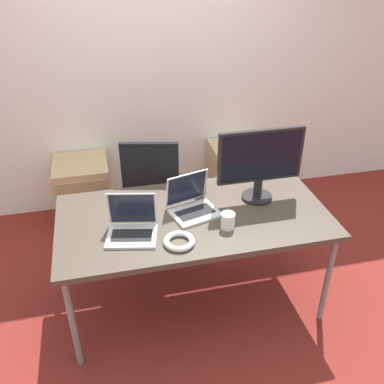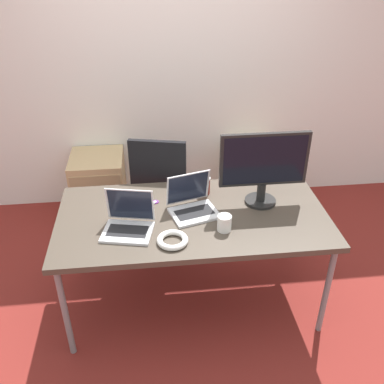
{
  "view_description": "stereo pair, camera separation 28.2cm",
  "coord_description": "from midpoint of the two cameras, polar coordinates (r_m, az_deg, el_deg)",
  "views": [
    {
      "loc": [
        -0.55,
        -2.31,
        2.38
      ],
      "look_at": [
        0.0,
        0.05,
        0.92
      ],
      "focal_mm": 40.0,
      "sensor_mm": 36.0,
      "label": 1
    },
    {
      "loc": [
        -0.27,
        -2.35,
        2.38
      ],
      "look_at": [
        0.0,
        0.05,
        0.92
      ],
      "focal_mm": 40.0,
      "sensor_mm": 36.0,
      "label": 2
    }
  ],
  "objects": [
    {
      "name": "laptop_right",
      "position": [
        2.87,
        -2.79,
        -1.73
      ],
      "size": [
        0.36,
        0.35,
        0.25
      ],
      "color": "silver",
      "rests_on": "desk"
    },
    {
      "name": "coffee_cup_brown",
      "position": [
        3.07,
        -1.41,
        0.89
      ],
      "size": [
        0.08,
        0.08,
        0.13
      ],
      "color": "maroon",
      "rests_on": "desk"
    },
    {
      "name": "wall_back",
      "position": [
        4.03,
        -7.06,
        15.46
      ],
      "size": [
        10.0,
        0.05,
        2.6
      ],
      "color": "white",
      "rests_on": "ground_plane"
    },
    {
      "name": "cable_coil",
      "position": [
        2.61,
        -4.83,
        -6.66
      ],
      "size": [
        0.19,
        0.19,
        0.04
      ],
      "color": "white",
      "rests_on": "desk"
    },
    {
      "name": "office_chair",
      "position": [
        3.68,
        -7.22,
        -1.75
      ],
      "size": [
        0.58,
        0.61,
        1.06
      ],
      "color": "#232326",
      "rests_on": "ground_plane"
    },
    {
      "name": "cabinet_right",
      "position": [
        4.28,
        3.94,
        2.26
      ],
      "size": [
        0.48,
        0.51,
        0.62
      ],
      "color": "tan",
      "rests_on": "ground_plane"
    },
    {
      "name": "cabinet_left",
      "position": [
        4.15,
        -16.1,
        -0.08
      ],
      "size": [
        0.48,
        0.51,
        0.62
      ],
      "color": "tan",
      "rests_on": "ground_plane"
    },
    {
      "name": "coffee_cup_white",
      "position": [
        2.71,
        1.85,
        -3.95
      ],
      "size": [
        0.09,
        0.09,
        0.11
      ],
      "color": "white",
      "rests_on": "desk"
    },
    {
      "name": "ground_plane",
      "position": [
        3.36,
        -2.29,
        -13.99
      ],
      "size": [
        14.0,
        14.0,
        0.0
      ],
      "primitive_type": "plane",
      "color": "maroon"
    },
    {
      "name": "scissors",
      "position": [
        2.96,
        -8.33,
        -2.12
      ],
      "size": [
        0.13,
        0.14,
        0.01
      ],
      "color": "#B2B2B7",
      "rests_on": "desk"
    },
    {
      "name": "desk",
      "position": [
        2.89,
        -2.59,
        -3.85
      ],
      "size": [
        1.81,
        0.91,
        0.77
      ],
      "color": "#473D33",
      "rests_on": "ground_plane"
    },
    {
      "name": "monitor",
      "position": [
        2.91,
        6.35,
        3.88
      ],
      "size": [
        0.6,
        0.22,
        0.52
      ],
      "color": "black",
      "rests_on": "desk"
    },
    {
      "name": "laptop_left",
      "position": [
        2.71,
        -11.0,
        -4.68
      ],
      "size": [
        0.35,
        0.32,
        0.25
      ],
      "color": "silver",
      "rests_on": "desk"
    }
  ]
}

